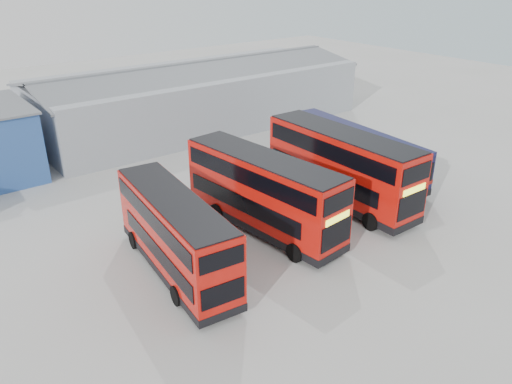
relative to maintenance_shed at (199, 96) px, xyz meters
The scene contains 6 objects.
ground_plane 21.70m from the maintenance_shed, 111.80° to the right, with size 120.00×120.00×0.00m, color #9E9E99.
maintenance_shed is the anchor object (origin of this frame).
double_decker_left 25.66m from the maintenance_shed, 124.39° to the right, with size 3.37×9.92×4.12m.
double_decker_centre 21.97m from the maintenance_shed, 112.40° to the right, with size 3.52×10.81×4.49m.
double_decker_right 20.56m from the maintenance_shed, 96.20° to the right, with size 2.97×11.17×4.70m.
single_decker_blue 17.87m from the maintenance_shed, 84.27° to the right, with size 3.94×12.54×3.35m.
Camera 1 is at (-16.33, -20.24, 14.14)m, focal length 35.00 mm.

